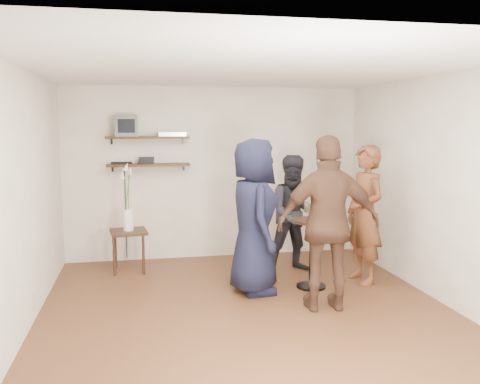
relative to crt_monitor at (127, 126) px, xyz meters
name	(u,v)px	position (x,y,z in m)	size (l,w,h in m)	color
room	(250,195)	(1.30, -2.38, -0.72)	(4.58, 5.08, 2.68)	#422715
shelf_upper	(148,137)	(0.30, 0.00, -0.17)	(1.20, 0.25, 0.04)	black
shelf_lower	(149,165)	(0.30, 0.00, -0.57)	(1.20, 0.25, 0.04)	black
crt_monitor	(127,126)	(0.00, 0.00, 0.00)	(0.32, 0.30, 0.30)	#59595B
dvd_deck	(172,134)	(0.65, 0.00, -0.12)	(0.40, 0.24, 0.06)	silver
radio	(146,160)	(0.27, 0.00, -0.50)	(0.22, 0.10, 0.10)	black
power_strip	(122,163)	(-0.09, 0.05, -0.54)	(0.30, 0.05, 0.03)	black
side_table	(129,237)	(0.00, -0.48, -1.53)	(0.54, 0.54, 0.58)	black
vase_lilies	(128,209)	(-0.01, -0.48, -1.13)	(0.19, 0.20, 0.95)	white
drinks_table	(312,244)	(2.26, -1.64, -1.46)	(0.48, 0.48, 0.87)	black
wine_glass_fl	(307,208)	(2.18, -1.66, -1.00)	(0.07, 0.07, 0.21)	silver
wine_glass_fr	(318,208)	(2.32, -1.69, -1.00)	(0.07, 0.07, 0.21)	silver
wine_glass_bl	(309,208)	(2.23, -1.58, -1.02)	(0.06, 0.06, 0.19)	silver
wine_glass_br	(314,208)	(2.27, -1.64, -1.00)	(0.07, 0.07, 0.21)	silver
person_plaid	(365,214)	(3.00, -1.54, -1.13)	(0.65, 0.43, 1.78)	#A91322
person_dark	(295,214)	(2.27, -0.89, -1.21)	(0.79, 0.61, 1.62)	black
person_navy	(254,216)	(1.51, -1.66, -1.08)	(0.92, 0.60, 1.88)	black
person_brown	(329,224)	(2.18, -2.39, -1.05)	(1.13, 0.47, 1.93)	#492D1F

